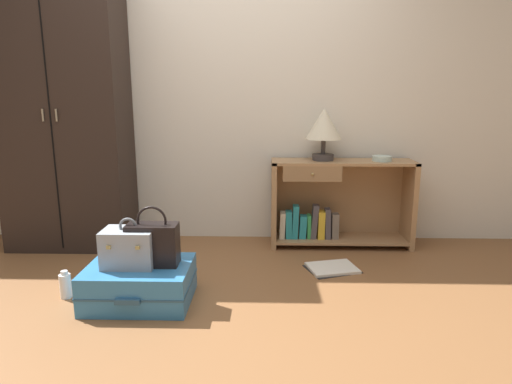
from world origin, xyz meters
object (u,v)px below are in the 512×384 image
suitcase_large (140,283)px  bottle (65,285)px  bookshelf (334,204)px  bowl (382,158)px  open_book_on_floor (332,268)px  table_lamp (324,126)px  train_case (129,247)px  wardrobe (64,114)px  handbag (153,244)px

suitcase_large → bottle: suitcase_large is taller
bookshelf → bottle: (-1.78, -1.05, -0.26)m
bowl → suitcase_large: bowl is taller
suitcase_large → open_book_on_floor: size_ratio=1.47×
bowl → suitcase_large: size_ratio=0.25×
bookshelf → table_lamp: bearing=-179.0°
table_lamp → train_case: 1.77m
bottle → bowl: bearing=25.3°
bottle → open_book_on_floor: bearing=16.2°
bookshelf → bottle: size_ratio=6.54×
wardrobe → bowl: (2.49, 0.03, -0.35)m
wardrobe → handbag: 1.53m
wardrobe → open_book_on_floor: wardrobe is taller
table_lamp → handbag: 1.66m
train_case → suitcase_large: bearing=1.8°
bottle → open_book_on_floor: size_ratio=0.41×
table_lamp → wardrobe: bearing=-178.0°
wardrobe → table_lamp: bearing=2.0°
suitcase_large → open_book_on_floor: suitcase_large is taller
open_book_on_floor → suitcase_large: bearing=-156.6°
wardrobe → bookshelf: (2.14, 0.07, -0.73)m
train_case → handbag: 0.14m
bottle → handbag: bearing=-2.2°
bowl → bookshelf: bearing=174.0°
table_lamp → open_book_on_floor: 1.11m
suitcase_large → bowl: bearing=32.2°
wardrobe → handbag: size_ratio=5.98×
suitcase_large → train_case: bearing=-178.2°
table_lamp → handbag: bearing=-136.3°
train_case → open_book_on_floor: train_case is taller
train_case → open_book_on_floor: (1.27, 0.53, -0.33)m
bowl → open_book_on_floor: 0.99m
handbag → bookshelf: bearing=41.2°
handbag → train_case: bearing=-172.2°
wardrobe → suitcase_large: (0.83, -1.01, -0.96)m
wardrobe → bottle: 1.44m
handbag → open_book_on_floor: size_ratio=0.85×
bowl → open_book_on_floor: (-0.44, -0.52, -0.72)m
bowl → suitcase_large: bearing=-147.8°
table_lamp → suitcase_large: size_ratio=0.67×
bookshelf → open_book_on_floor: bearing=-98.4°
bowl → open_book_on_floor: bowl is taller
table_lamp → bottle: bearing=-148.0°
wardrobe → handbag: (0.91, -1.00, -0.71)m
open_book_on_floor → bookshelf: bearing=81.6°
table_lamp → bottle: size_ratio=2.37×
open_book_on_floor → handbag: bearing=-155.7°
wardrobe → open_book_on_floor: (2.05, -0.48, -1.06)m
table_lamp → train_case: bearing=-139.1°
wardrobe → bowl: size_ratio=14.01×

